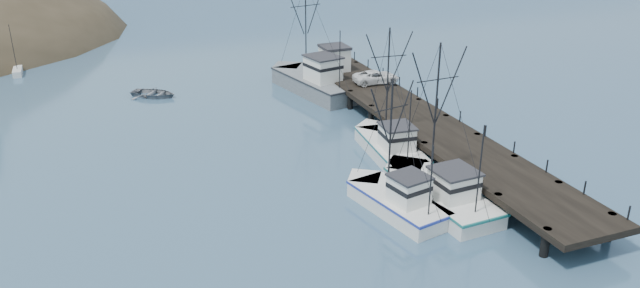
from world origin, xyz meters
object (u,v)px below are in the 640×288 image
at_px(trawler_mid, 395,200).
at_px(trawler_far, 389,146).
at_px(pier, 421,122).
at_px(trawler_near, 439,192).
at_px(motorboat, 154,96).
at_px(pickup_truck, 376,77).
at_px(pier_shed, 335,58).
at_px(work_vessel, 313,81).

height_order(trawler_mid, trawler_far, trawler_far).
relative_size(pier, trawler_near, 3.64).
xyz_separation_m(trawler_far, motorboat, (-16.82, 23.92, -0.82)).
xyz_separation_m(pier, motorboat, (-21.13, 21.76, -1.69)).
height_order(pier, pickup_truck, pickup_truck).
height_order(trawler_near, motorboat, trawler_near).
xyz_separation_m(pier, pier_shed, (-1.07, 17.91, 1.73)).
distance_m(trawler_near, trawler_mid, 3.56).
xyz_separation_m(trawler_near, work_vessel, (0.84, 28.09, 0.41)).
height_order(trawler_far, work_vessel, work_vessel).
bearing_deg(motorboat, work_vessel, -69.50).
height_order(trawler_far, motorboat, trawler_far).
distance_m(pickup_truck, motorboat, 24.61).
relative_size(pier, work_vessel, 3.00).
relative_size(trawler_near, pier_shed, 3.78).
distance_m(work_vessel, motorboat, 17.75).
bearing_deg(motorboat, pier, -99.26).
relative_size(trawler_near, trawler_mid, 1.21).
relative_size(trawler_near, pickup_truck, 2.43).
height_order(trawler_mid, pier_shed, trawler_mid).
height_order(trawler_near, trawler_far, trawler_near).
height_order(pier_shed, motorboat, pier_shed).
height_order(trawler_far, pickup_truck, trawler_far).
xyz_separation_m(pier_shed, pickup_truck, (2.10, -6.50, -0.73)).
height_order(pickup_truck, motorboat, pickup_truck).
bearing_deg(trawler_far, trawler_near, -94.04).
bearing_deg(pickup_truck, pier, 178.77).
bearing_deg(pickup_truck, trawler_far, 162.43).
xyz_separation_m(trawler_far, pickup_truck, (5.34, 13.57, 1.87)).
height_order(trawler_near, pier_shed, trawler_near).
distance_m(trawler_mid, motorboat, 35.31).
relative_size(pier_shed, pickup_truck, 0.64).
relative_size(trawler_near, trawler_far, 1.07).
bearing_deg(motorboat, trawler_mid, -122.48).
relative_size(trawler_far, motorboat, 2.21).
bearing_deg(trawler_mid, trawler_far, 65.08).
bearing_deg(trawler_mid, motorboat, 110.95).
xyz_separation_m(trawler_near, pier_shed, (3.88, 29.15, 2.60)).
bearing_deg(trawler_far, work_vessel, 89.41).
relative_size(pickup_truck, motorboat, 0.97).
distance_m(pier_shed, motorboat, 20.71).
bearing_deg(motorboat, trawler_near, -117.30).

